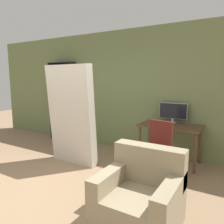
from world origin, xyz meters
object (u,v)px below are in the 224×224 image
monitor (173,112)px  armchair (141,197)px  office_chair (155,157)px  mattress_near (72,115)px  bookshelf (61,102)px

monitor → armchair: bearing=-83.0°
monitor → office_chair: size_ratio=0.58×
monitor → office_chair: monitor is taller
office_chair → mattress_near: (-1.62, -0.13, 0.55)m
mattress_near → monitor: bearing=37.8°
bookshelf → mattress_near: (1.43, -1.22, -0.07)m
bookshelf → mattress_near: size_ratio=1.08×
office_chair → armchair: size_ratio=1.13×
mattress_near → office_chair: bearing=4.6°
mattress_near → armchair: (1.85, -0.99, -0.62)m
office_chair → mattress_near: bearing=-175.4°
monitor → mattress_near: (-1.57, -1.22, -0.03)m
mattress_near → armchair: size_ratio=2.22×
mattress_near → armchair: 2.18m
office_chair → mattress_near: size_ratio=0.51×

